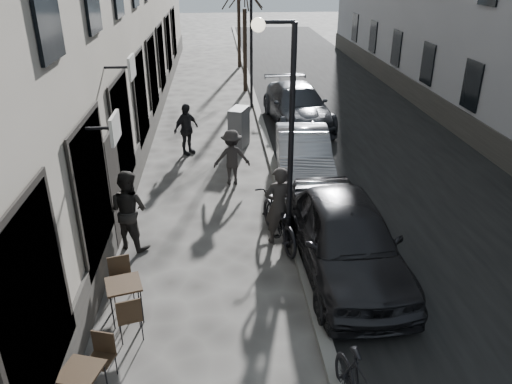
{
  "coord_description": "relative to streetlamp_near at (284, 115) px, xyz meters",
  "views": [
    {
      "loc": [
        -1.52,
        -3.88,
        6.12
      ],
      "look_at": [
        -0.8,
        5.23,
        1.8
      ],
      "focal_mm": 35.0,
      "sensor_mm": 36.0,
      "label": 1
    }
  ],
  "objects": [
    {
      "name": "road",
      "position": [
        4.02,
        10.0,
        -3.16
      ],
      "size": [
        7.3,
        60.0,
        0.0
      ],
      "primitive_type": "cube",
      "color": "black",
      "rests_on": "ground"
    },
    {
      "name": "kerb",
      "position": [
        0.37,
        10.0,
        -3.1
      ],
      "size": [
        0.25,
        60.0,
        0.12
      ],
      "primitive_type": "cube",
      "color": "slate",
      "rests_on": "ground"
    },
    {
      "name": "streetlamp_near",
      "position": [
        0.0,
        0.0,
        0.0
      ],
      "size": [
        0.9,
        0.28,
        5.09
      ],
      "color": "black",
      "rests_on": "ground"
    },
    {
      "name": "streetlamp_far",
      "position": [
        0.0,
        12.0,
        0.0
      ],
      "size": [
        0.9,
        0.28,
        5.09
      ],
      "color": "black",
      "rests_on": "ground"
    },
    {
      "name": "bistro_set_b",
      "position": [
        -3.47,
        -4.27,
        -2.74
      ],
      "size": [
        0.77,
        1.44,
        0.82
      ],
      "rotation": [
        0.0,
        0.0,
        -0.3
      ],
      "color": "black",
      "rests_on": "ground"
    },
    {
      "name": "bistro_set_c",
      "position": [
        -3.17,
        -2.25,
        -2.7
      ],
      "size": [
        0.82,
        1.57,
        0.9
      ],
      "rotation": [
        0.0,
        0.0,
        0.28
      ],
      "color": "black",
      "rests_on": "ground"
    },
    {
      "name": "utility_cabinet",
      "position": [
        -0.63,
        6.9,
        -2.47
      ],
      "size": [
        0.81,
        1.05,
        1.39
      ],
      "primitive_type": "cube",
      "rotation": [
        0.0,
        0.0,
        -0.38
      ],
      "color": "slate",
      "rests_on": "ground"
    },
    {
      "name": "bicycle",
      "position": [
        -0.03,
        0.27,
        -2.58
      ],
      "size": [
        1.23,
        2.32,
        1.16
      ],
      "primitive_type": "imported",
      "rotation": [
        0.0,
        0.0,
        3.36
      ],
      "color": "black",
      "rests_on": "ground"
    },
    {
      "name": "cyclist_rider",
      "position": [
        -0.03,
        0.27,
        -2.21
      ],
      "size": [
        0.77,
        0.59,
        1.89
      ],
      "primitive_type": "imported",
      "rotation": [
        0.0,
        0.0,
        3.36
      ],
      "color": "#272422",
      "rests_on": "ground"
    },
    {
      "name": "pedestrian_near",
      "position": [
        -3.43,
        0.32,
        -2.21
      ],
      "size": [
        1.16,
        1.09,
        1.89
      ],
      "primitive_type": "imported",
      "rotation": [
        0.0,
        0.0,
        2.59
      ],
      "color": "black",
      "rests_on": "ground"
    },
    {
      "name": "pedestrian_mid",
      "position": [
        -0.99,
        3.69,
        -2.33
      ],
      "size": [
        1.11,
        0.69,
        1.66
      ],
      "primitive_type": "imported",
      "rotation": [
        0.0,
        0.0,
        3.21
      ],
      "color": "#2A2625",
      "rests_on": "ground"
    },
    {
      "name": "pedestrian_far",
      "position": [
        -2.43,
        6.31,
        -2.29
      ],
      "size": [
        1.03,
        1.02,
        1.74
      ],
      "primitive_type": "imported",
      "rotation": [
        0.0,
        0.0,
        0.78
      ],
      "color": "black",
      "rests_on": "ground"
    },
    {
      "name": "car_near",
      "position": [
        1.22,
        -1.07,
        -2.33
      ],
      "size": [
        2.1,
        4.92,
        1.66
      ],
      "primitive_type": "imported",
      "rotation": [
        0.0,
        0.0,
        0.03
      ],
      "color": "black",
      "rests_on": "ground"
    },
    {
      "name": "car_mid",
      "position": [
        1.17,
        4.05,
        -2.44
      ],
      "size": [
        1.88,
        4.5,
        1.45
      ],
      "primitive_type": "imported",
      "rotation": [
        0.0,
        0.0,
        -0.08
      ],
      "color": "#92939A",
      "rests_on": "ground"
    },
    {
      "name": "car_far",
      "position": [
        1.82,
        9.38,
        -2.4
      ],
      "size": [
        2.55,
        5.42,
        1.53
      ],
      "primitive_type": "imported",
      "rotation": [
        0.0,
        0.0,
        0.08
      ],
      "color": "#32353B",
      "rests_on": "ground"
    }
  ]
}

